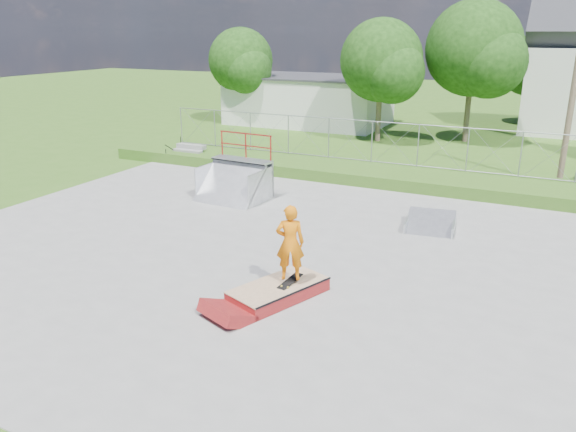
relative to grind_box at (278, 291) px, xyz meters
The scene contains 16 objects.
ground 2.70m from the grind_box, 131.01° to the left, with size 120.00×120.00×0.00m, color #38621C.
concrete_pad 2.69m from the grind_box, 131.01° to the left, with size 20.00×16.00×0.04m, color gray.
grass_berm 11.66m from the grind_box, 98.70° to the left, with size 24.00×3.00×0.50m, color #38621C.
grind_box is the anchor object (origin of this frame).
quarter_pipe 8.24m from the grind_box, 128.56° to the left, with size 2.35×1.99×2.35m, color #A8AAB0, non-canonical shape.
flat_bank_ramp 6.66m from the grind_box, 70.86° to the left, with size 1.47×1.57×0.45m, color #A8AAB0, non-canonical shape.
skateboard 0.36m from the grind_box, 41.97° to the left, with size 0.22×0.80×0.02m, color black.
skater 1.15m from the grind_box, 41.97° to the left, with size 0.66×0.43×1.80m, color orange.
concrete_stairs 14.85m from the grind_box, 133.73° to the left, with size 1.50×1.60×0.80m, color gray, non-canonical shape.
chain_link_fence 12.71m from the grind_box, 98.02° to the left, with size 20.00×0.06×1.80m, color gray, non-canonical shape.
utility_building_flat 25.97m from the grind_box, 112.12° to the left, with size 10.00×6.00×3.00m, color silver.
utility_pole 15.63m from the grind_box, 67.77° to the left, with size 0.24×0.24×8.00m, color brown.
tree_left_near 20.58m from the grind_box, 100.04° to the left, with size 4.76×4.48×6.65m.
tree_center 22.36m from the grind_box, 87.33° to the left, with size 5.44×5.12×7.60m.
tree_left_far 26.00m from the grind_box, 121.74° to the left, with size 4.42×4.16×6.18m.
tree_back_mid 30.28m from the grind_box, 83.42° to the left, with size 4.08×3.84×5.70m.
Camera 1 is at (7.13, -12.65, 6.00)m, focal length 35.00 mm.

